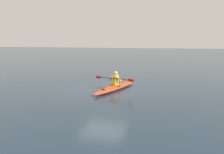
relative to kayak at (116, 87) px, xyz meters
The scene contains 3 objects.
ground_plane 0.72m from the kayak, ahead, with size 160.00×160.00×0.00m, color #1E2D3D.
kayak is the anchor object (origin of this frame).
kayaker 0.47m from the kayak, 76.47° to the left, with size 2.42×0.67×0.79m.
Camera 1 is at (-4.21, 11.72, 2.69)m, focal length 35.79 mm.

